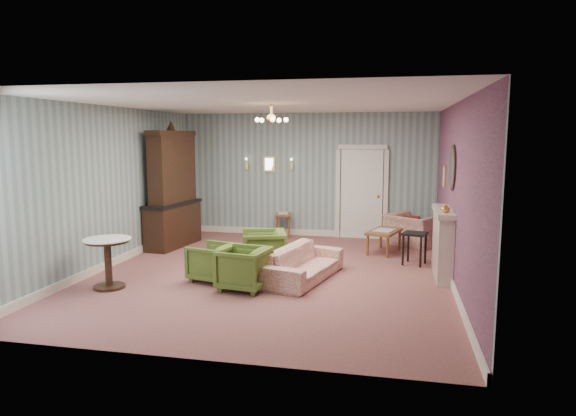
% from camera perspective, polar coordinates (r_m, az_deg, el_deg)
% --- Properties ---
extents(floor, '(7.00, 7.00, 0.00)m').
position_cam_1_polar(floor, '(8.91, -1.80, -7.34)').
color(floor, '#8E5752').
rests_on(floor, ground).
extents(ceiling, '(7.00, 7.00, 0.00)m').
position_cam_1_polar(ceiling, '(8.61, -1.89, 11.61)').
color(ceiling, white).
rests_on(ceiling, ground).
extents(wall_back, '(6.00, 0.00, 6.00)m').
position_cam_1_polar(wall_back, '(12.05, 2.10, 3.71)').
color(wall_back, slate).
rests_on(wall_back, ground).
extents(wall_front, '(6.00, 0.00, 6.00)m').
position_cam_1_polar(wall_front, '(5.34, -10.76, -1.98)').
color(wall_front, slate).
rests_on(wall_front, ground).
extents(wall_left, '(0.00, 7.00, 7.00)m').
position_cam_1_polar(wall_left, '(9.79, -19.18, 2.25)').
color(wall_left, slate).
rests_on(wall_left, ground).
extents(wall_right, '(0.00, 7.00, 7.00)m').
position_cam_1_polar(wall_right, '(8.45, 18.34, 1.43)').
color(wall_right, slate).
rests_on(wall_right, ground).
extents(wall_right_floral, '(0.00, 7.00, 7.00)m').
position_cam_1_polar(wall_right_floral, '(8.45, 18.24, 1.43)').
color(wall_right_floral, '#B55A6D').
rests_on(wall_right_floral, ground).
extents(door, '(1.12, 0.12, 2.16)m').
position_cam_1_polar(door, '(11.90, 8.24, 1.78)').
color(door, white).
rests_on(door, floor).
extents(olive_chair_a, '(0.77, 0.81, 0.73)m').
position_cam_1_polar(olive_chair_a, '(7.96, -4.99, -6.52)').
color(olive_chair_a, '#4C6724').
rests_on(olive_chair_a, floor).
extents(olive_chair_b, '(0.77, 0.80, 0.68)m').
position_cam_1_polar(olive_chair_b, '(8.50, -8.42, -5.81)').
color(olive_chair_b, '#4C6724').
rests_on(olive_chair_b, floor).
extents(olive_chair_c, '(0.90, 0.93, 0.78)m').
position_cam_1_polar(olive_chair_c, '(9.12, -2.74, -4.48)').
color(olive_chair_c, '#4C6724').
rests_on(olive_chair_c, floor).
extents(sofa_chintz, '(0.98, 1.95, 0.73)m').
position_cam_1_polar(sofa_chintz, '(8.48, 1.79, -5.58)').
color(sofa_chintz, '#A04340').
rests_on(sofa_chintz, floor).
extents(wingback_chair, '(1.24, 1.16, 0.91)m').
position_cam_1_polar(wingback_chair, '(11.42, 13.84, -1.81)').
color(wingback_chair, '#A04340').
rests_on(wingback_chair, floor).
extents(dresser, '(0.75, 1.63, 2.63)m').
position_cam_1_polar(dresser, '(11.14, -12.85, 2.45)').
color(dresser, black).
rests_on(dresser, floor).
extents(fireplace, '(0.30, 1.40, 1.16)m').
position_cam_1_polar(fireplace, '(8.97, 16.92, -3.78)').
color(fireplace, beige).
rests_on(fireplace, floor).
extents(mantel_vase, '(0.15, 0.15, 0.15)m').
position_cam_1_polar(mantel_vase, '(8.46, 17.20, 0.01)').
color(mantel_vase, gold).
rests_on(mantel_vase, fireplace).
extents(oval_mirror, '(0.04, 0.76, 0.84)m').
position_cam_1_polar(oval_mirror, '(8.81, 17.91, 4.31)').
color(oval_mirror, white).
rests_on(oval_mirror, wall_right).
extents(framed_print, '(0.04, 0.34, 0.42)m').
position_cam_1_polar(framed_print, '(10.17, 17.12, 3.39)').
color(framed_print, gold).
rests_on(framed_print, wall_right).
extents(coffee_table, '(0.77, 1.03, 0.47)m').
position_cam_1_polar(coffee_table, '(10.58, 10.69, -3.69)').
color(coffee_table, brown).
rests_on(coffee_table, floor).
extents(side_table_black, '(0.51, 0.51, 0.61)m').
position_cam_1_polar(side_table_black, '(9.71, 13.96, -4.44)').
color(side_table_black, black).
rests_on(side_table_black, floor).
extents(pedestal_table, '(0.85, 0.85, 0.80)m').
position_cam_1_polar(pedestal_table, '(8.47, -19.47, -5.84)').
color(pedestal_table, black).
rests_on(pedestal_table, floor).
extents(nesting_table, '(0.44, 0.52, 0.61)m').
position_cam_1_polar(nesting_table, '(11.95, -0.55, -1.87)').
color(nesting_table, brown).
rests_on(nesting_table, floor).
extents(gilt_mirror_back, '(0.28, 0.06, 0.36)m').
position_cam_1_polar(gilt_mirror_back, '(12.18, -2.12, 4.93)').
color(gilt_mirror_back, gold).
rests_on(gilt_mirror_back, wall_back).
extents(sconce_left, '(0.16, 0.12, 0.30)m').
position_cam_1_polar(sconce_left, '(12.31, -4.64, 4.94)').
color(sconce_left, gold).
rests_on(sconce_left, wall_back).
extents(sconce_right, '(0.16, 0.12, 0.30)m').
position_cam_1_polar(sconce_right, '(12.04, 0.41, 4.90)').
color(sconce_right, gold).
rests_on(sconce_right, wall_back).
extents(chandelier, '(0.56, 0.56, 0.36)m').
position_cam_1_polar(chandelier, '(8.59, -1.88, 9.82)').
color(chandelier, gold).
rests_on(chandelier, ceiling).
extents(burgundy_cushion, '(0.41, 0.28, 0.39)m').
position_cam_1_polar(burgundy_cushion, '(11.27, 13.61, -1.80)').
color(burgundy_cushion, maroon).
rests_on(burgundy_cushion, wingback_chair).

